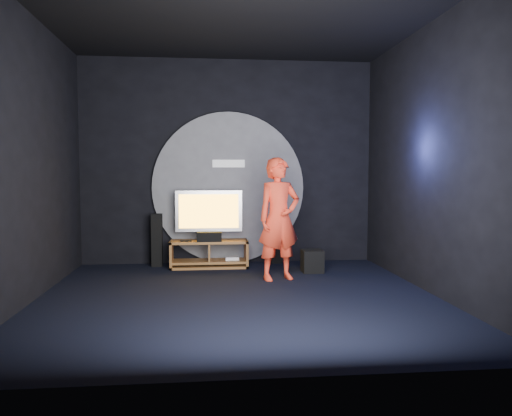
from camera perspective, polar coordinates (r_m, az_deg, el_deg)
The scene contains 15 objects.
floor at distance 6.36m, azimuth -2.05°, elevation -10.17°, with size 5.00×5.00×0.00m, color black.
back_wall at distance 8.66m, azimuth -3.19°, elevation 5.28°, with size 5.00×0.04×3.50m, color black.
front_wall at distance 3.68m, azimuth 0.51°, elevation 7.02°, with size 5.00×0.04×3.50m, color black.
left_wall at distance 6.50m, azimuth -24.76°, elevation 5.34°, with size 0.04×5.00×3.50m, color black.
right_wall at distance 6.81m, azimuth 19.51°, elevation 5.40°, with size 0.04×5.00×3.50m, color black.
ceiling at distance 6.47m, azimuth -2.13°, elevation 21.54°, with size 5.00×5.00×0.01m, color black.
wall_disc_panel at distance 8.61m, azimuth -3.16°, elevation 2.30°, with size 2.60×0.11×2.60m.
media_console at distance 8.31m, azimuth -5.32°, elevation -5.44°, with size 1.27×0.45×0.45m.
tv at distance 8.29m, azimuth -5.41°, elevation -0.56°, with size 1.10×0.22×0.82m.
center_speaker at distance 8.13m, azimuth -5.38°, elevation -3.31°, with size 0.40×0.15×0.15m, color black.
remote at distance 8.16m, azimuth -8.03°, elevation -3.75°, with size 0.18×0.05×0.02m, color black.
tower_speaker_left at distance 8.52m, azimuth -11.25°, elevation -3.61°, with size 0.18×0.20×0.88m, color black.
tower_speaker_right at distance 8.66m, azimuth 2.31°, elevation -3.41°, with size 0.18×0.20×0.88m, color black.
subwoofer at distance 7.93m, azimuth 6.44°, elevation -6.05°, with size 0.32×0.32×0.35m, color black.
player at distance 7.26m, azimuth 2.65°, elevation -1.25°, with size 0.65×0.43×1.78m, color red.
Camera 1 is at (-0.41, -6.15, 1.56)m, focal length 35.00 mm.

